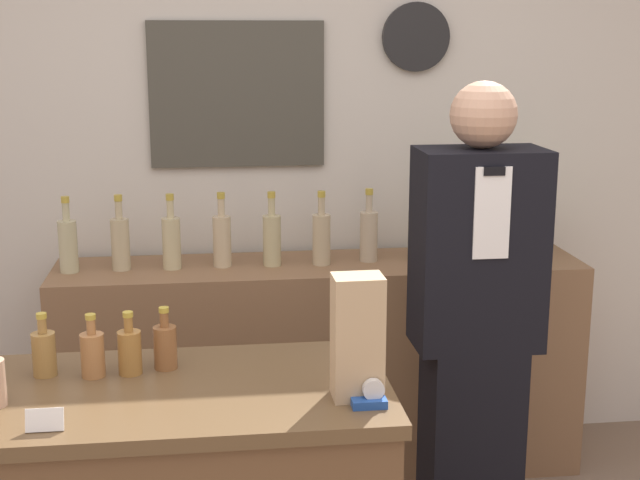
% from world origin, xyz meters
% --- Properties ---
extents(back_wall, '(5.20, 0.09, 2.70)m').
position_xyz_m(back_wall, '(0.00, 2.00, 1.35)').
color(back_wall, beige).
rests_on(back_wall, ground_plane).
extents(back_shelf, '(2.17, 0.46, 0.91)m').
position_xyz_m(back_shelf, '(0.18, 1.71, 0.46)').
color(back_shelf, brown).
rests_on(back_shelf, ground_plane).
extents(shopkeeper, '(0.43, 0.27, 1.69)m').
position_xyz_m(shopkeeper, '(0.63, 1.02, 0.84)').
color(shopkeeper, black).
rests_on(shopkeeper, ground_plane).
extents(potted_plant, '(0.28, 0.28, 0.36)m').
position_xyz_m(potted_plant, '(1.01, 1.75, 1.10)').
color(potted_plant, '#B27047').
rests_on(potted_plant, back_shelf).
extents(paper_bag, '(0.13, 0.10, 0.33)m').
position_xyz_m(paper_bag, '(0.11, 0.34, 1.07)').
color(paper_bag, tan).
rests_on(paper_bag, display_counter).
extents(tape_dispenser, '(0.09, 0.06, 0.07)m').
position_xyz_m(tape_dispenser, '(0.13, 0.28, 0.93)').
color(tape_dispenser, '#1E4799').
rests_on(tape_dispenser, display_counter).
extents(price_card_right, '(0.09, 0.02, 0.06)m').
position_xyz_m(price_card_right, '(-0.67, 0.23, 0.94)').
color(price_card_right, white).
rests_on(price_card_right, display_counter).
extents(counter_bottle_2, '(0.07, 0.07, 0.18)m').
position_xyz_m(counter_bottle_2, '(-0.73, 0.60, 0.97)').
color(counter_bottle_2, olive).
rests_on(counter_bottle_2, display_counter).
extents(counter_bottle_3, '(0.07, 0.07, 0.18)m').
position_xyz_m(counter_bottle_3, '(-0.60, 0.58, 0.97)').
color(counter_bottle_3, '#A36D3D').
rests_on(counter_bottle_3, display_counter).
extents(counter_bottle_4, '(0.07, 0.07, 0.18)m').
position_xyz_m(counter_bottle_4, '(-0.50, 0.58, 0.97)').
color(counter_bottle_4, olive).
rests_on(counter_bottle_4, display_counter).
extents(counter_bottle_5, '(0.07, 0.07, 0.18)m').
position_xyz_m(counter_bottle_5, '(-0.40, 0.61, 0.97)').
color(counter_bottle_5, brown).
rests_on(counter_bottle_5, display_counter).
extents(shelf_bottle_0, '(0.07, 0.07, 0.31)m').
position_xyz_m(shelf_bottle_0, '(-0.82, 1.70, 1.02)').
color(shelf_bottle_0, tan).
rests_on(shelf_bottle_0, back_shelf).
extents(shelf_bottle_1, '(0.07, 0.07, 0.31)m').
position_xyz_m(shelf_bottle_1, '(-0.62, 1.72, 1.02)').
color(shelf_bottle_1, tan).
rests_on(shelf_bottle_1, back_shelf).
extents(shelf_bottle_2, '(0.07, 0.07, 0.31)m').
position_xyz_m(shelf_bottle_2, '(-0.42, 1.71, 1.02)').
color(shelf_bottle_2, tan).
rests_on(shelf_bottle_2, back_shelf).
extents(shelf_bottle_3, '(0.07, 0.07, 0.31)m').
position_xyz_m(shelf_bottle_3, '(-0.22, 1.72, 1.02)').
color(shelf_bottle_3, tan).
rests_on(shelf_bottle_3, back_shelf).
extents(shelf_bottle_4, '(0.07, 0.07, 0.31)m').
position_xyz_m(shelf_bottle_4, '(-0.02, 1.71, 1.02)').
color(shelf_bottle_4, tan).
rests_on(shelf_bottle_4, back_shelf).
extents(shelf_bottle_5, '(0.07, 0.07, 0.31)m').
position_xyz_m(shelf_bottle_5, '(0.19, 1.70, 1.02)').
color(shelf_bottle_5, tan).
rests_on(shelf_bottle_5, back_shelf).
extents(shelf_bottle_6, '(0.07, 0.07, 0.31)m').
position_xyz_m(shelf_bottle_6, '(0.39, 1.73, 1.02)').
color(shelf_bottle_6, tan).
rests_on(shelf_bottle_6, back_shelf).
extents(shelf_bottle_7, '(0.07, 0.07, 0.31)m').
position_xyz_m(shelf_bottle_7, '(0.59, 1.72, 1.02)').
color(shelf_bottle_7, tan).
rests_on(shelf_bottle_7, back_shelf).
extents(shelf_bottle_8, '(0.07, 0.07, 0.31)m').
position_xyz_m(shelf_bottle_8, '(0.79, 1.72, 1.02)').
color(shelf_bottle_8, tan).
rests_on(shelf_bottle_8, back_shelf).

